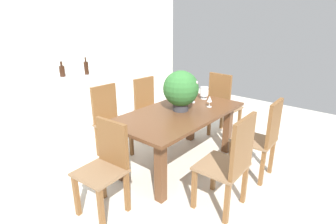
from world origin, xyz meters
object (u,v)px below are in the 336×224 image
crystal_vase_left (204,92)px  dining_table (179,121)px  wine_bottle_amber (62,71)px  flower_centerpiece (181,89)px  kitchen_counter (90,100)px  chair_foot_end (222,103)px  wine_bottle_dark (96,64)px  crystal_vase_center_near (192,95)px  wine_glass (210,99)px  wine_bottle_clear (86,68)px  chair_far_left (109,118)px  chair_near_left (232,160)px  chair_far_right (148,105)px  chair_near_right (263,136)px  chair_head_end (106,163)px

crystal_vase_left → dining_table: bearing=-174.4°
dining_table → wine_bottle_amber: size_ratio=7.47×
flower_centerpiece → kitchen_counter: 2.02m
chair_foot_end → flower_centerpiece: (-1.08, 0.01, 0.45)m
dining_table → wine_bottle_dark: size_ratio=7.01×
flower_centerpiece → crystal_vase_left: flower_centerpiece is taller
chair_foot_end → crystal_vase_center_near: size_ratio=6.36×
wine_glass → wine_bottle_dark: size_ratio=0.60×
wine_bottle_amber → chair_foot_end: bearing=-51.6°
wine_glass → kitchen_counter: 2.22m
dining_table → kitchen_counter: 1.97m
dining_table → wine_bottle_clear: size_ratio=6.37×
crystal_vase_center_near → wine_bottle_clear: (-0.51, 1.71, 0.25)m
wine_bottle_dark → wine_bottle_clear: bearing=-143.7°
chair_far_left → crystal_vase_center_near: chair_far_left is taller
chair_near_left → wine_bottle_clear: bearing=-97.6°
chair_far_right → wine_bottle_dark: bearing=100.6°
wine_glass → wine_bottle_clear: (-0.49, 2.00, 0.25)m
kitchen_counter → wine_bottle_amber: wine_bottle_amber is taller
chair_far_right → kitchen_counter: (-0.37, 1.04, -0.04)m
crystal_vase_left → wine_glass: crystal_vase_left is taller
chair_foot_end → crystal_vase_left: (-0.46, 0.06, 0.27)m
flower_centerpiece → crystal_vase_center_near: (0.37, 0.08, -0.17)m
chair_near_right → wine_bottle_dark: 3.08m
crystal_vase_left → crystal_vase_center_near: 0.25m
crystal_vase_center_near → chair_far_left: bearing=134.4°
chair_head_end → kitchen_counter: bearing=144.9°
chair_head_end → chair_near_right: bearing=54.6°
chair_far_left → crystal_vase_left: bearing=-34.9°
chair_head_end → chair_foot_end: bearing=86.0°
chair_far_right → wine_bottle_amber: 1.43m
crystal_vase_left → kitchen_counter: kitchen_counter is taller
chair_head_end → chair_far_left: chair_far_left is taller
crystal_vase_left → crystal_vase_center_near: crystal_vase_left is taller
crystal_vase_center_near → wine_bottle_amber: 2.06m
chair_near_left → flower_centerpiece: size_ratio=2.02×
chair_near_left → wine_bottle_dark: wine_bottle_dark is taller
kitchen_counter → chair_far_right: bearing=-70.4°
chair_foot_end → chair_far_right: bearing=41.2°
chair_head_end → crystal_vase_center_near: chair_head_end is taller
chair_foot_end → chair_far_right: (-0.73, 0.92, -0.04)m
kitchen_counter → dining_table: bearing=-90.9°
chair_far_right → flower_centerpiece: flower_centerpiece is taller
crystal_vase_left → wine_glass: size_ratio=1.18×
chair_far_right → flower_centerpiece: (-0.35, -0.91, 0.48)m
chair_near_left → wine_bottle_amber: bearing=-90.7°
chair_head_end → wine_bottle_amber: size_ratio=4.02×
chair_head_end → crystal_vase_left: 1.85m
chair_far_right → chair_head_end: bearing=-143.7°
wine_glass → wine_bottle_amber: size_ratio=0.64×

